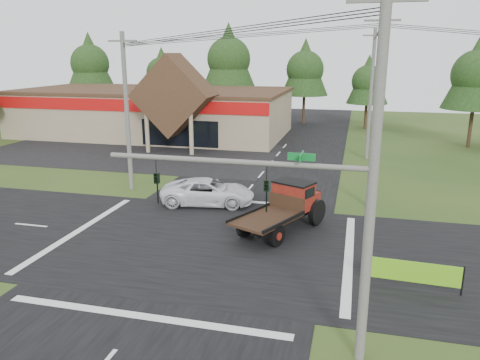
% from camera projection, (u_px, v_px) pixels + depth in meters
% --- Properties ---
extents(ground, '(120.00, 120.00, 0.00)m').
position_uv_depth(ground, '(205.00, 243.00, 23.25)').
color(ground, '#233F16').
rests_on(ground, ground).
extents(road_ns, '(12.00, 120.00, 0.02)m').
position_uv_depth(road_ns, '(205.00, 243.00, 23.25)').
color(road_ns, black).
rests_on(road_ns, ground).
extents(road_ew, '(120.00, 12.00, 0.02)m').
position_uv_depth(road_ew, '(205.00, 243.00, 23.25)').
color(road_ew, black).
rests_on(road_ew, ground).
extents(parking_apron, '(28.00, 14.00, 0.02)m').
position_uv_depth(parking_apron, '(127.00, 153.00, 44.33)').
color(parking_apron, black).
rests_on(parking_apron, ground).
extents(cvs_building, '(30.40, 18.20, 9.19)m').
position_uv_depth(cvs_building, '(155.00, 111.00, 53.91)').
color(cvs_building, gray).
rests_on(cvs_building, ground).
extents(traffic_signal_mast, '(8.12, 0.24, 7.00)m').
position_uv_depth(traffic_signal_mast, '(310.00, 218.00, 13.71)').
color(traffic_signal_mast, '#595651').
rests_on(traffic_signal_mast, ground).
extents(utility_pole_nr, '(2.00, 0.30, 11.00)m').
position_uv_depth(utility_pole_nr, '(373.00, 182.00, 13.00)').
color(utility_pole_nr, '#595651').
rests_on(utility_pole_nr, ground).
extents(utility_pole_nw, '(2.00, 0.30, 10.50)m').
position_uv_depth(utility_pole_nw, '(127.00, 111.00, 31.22)').
color(utility_pole_nw, '#595651').
rests_on(utility_pole_nw, ground).
extents(utility_pole_ne, '(2.00, 0.30, 11.50)m').
position_uv_depth(utility_pole_ne, '(376.00, 111.00, 27.33)').
color(utility_pole_ne, '#595651').
rests_on(utility_pole_ne, ground).
extents(utility_pole_n, '(2.00, 0.30, 11.20)m').
position_uv_depth(utility_pole_n, '(371.00, 94.00, 40.48)').
color(utility_pole_n, '#595651').
rests_on(utility_pole_n, ground).
extents(tree_row_a, '(6.72, 6.72, 12.12)m').
position_uv_depth(tree_row_a, '(90.00, 62.00, 65.66)').
color(tree_row_a, '#332316').
rests_on(tree_row_a, ground).
extents(tree_row_b, '(5.60, 5.60, 10.10)m').
position_uv_depth(tree_row_b, '(162.00, 72.00, 65.53)').
color(tree_row_b, '#332316').
rests_on(tree_row_b, ground).
extents(tree_row_c, '(7.28, 7.28, 13.13)m').
position_uv_depth(tree_row_c, '(229.00, 57.00, 61.72)').
color(tree_row_c, '#332316').
rests_on(tree_row_c, ground).
extents(tree_row_d, '(6.16, 6.16, 11.11)m').
position_uv_depth(tree_row_d, '(305.00, 68.00, 60.66)').
color(tree_row_d, '#332316').
rests_on(tree_row_d, ground).
extents(tree_row_e, '(5.04, 5.04, 9.09)m').
position_uv_depth(tree_row_e, '(368.00, 80.00, 57.26)').
color(tree_row_e, '#332316').
rests_on(tree_row_e, ground).
extents(tree_side_ne, '(6.16, 6.16, 11.11)m').
position_uv_depth(tree_side_ne, '(477.00, 72.00, 45.20)').
color(tree_side_ne, '#332316').
rests_on(tree_side_ne, ground).
extents(antique_flatbed_truck, '(4.65, 6.47, 2.53)m').
position_uv_depth(antique_flatbed_truck, '(281.00, 209.00, 24.43)').
color(antique_flatbed_truck, '#62130E').
rests_on(antique_flatbed_truck, ground).
extents(roadside_banner, '(3.61, 0.30, 1.23)m').
position_uv_depth(roadside_banner, '(414.00, 275.00, 18.51)').
color(roadside_banner, '#65B117').
rests_on(roadside_banner, ground).
extents(white_pickup, '(6.09, 3.55, 1.59)m').
position_uv_depth(white_pickup, '(208.00, 192.00, 29.08)').
color(white_pickup, white).
rests_on(white_pickup, ground).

